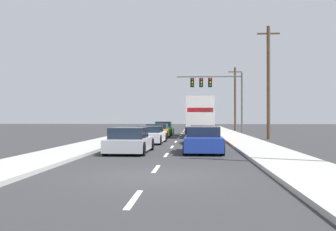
% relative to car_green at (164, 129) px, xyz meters
% --- Properties ---
extents(ground_plane, '(140.00, 140.00, 0.00)m').
position_rel_car_green_xyz_m(ground_plane, '(1.72, -2.95, -0.60)').
color(ground_plane, '#333335').
extents(sidewalk_right, '(2.59, 80.00, 0.14)m').
position_rel_car_green_xyz_m(sidewalk_right, '(6.57, -7.95, -0.53)').
color(sidewalk_right, '#B2AFA8').
rests_on(sidewalk_right, ground_plane).
extents(sidewalk_left, '(2.59, 80.00, 0.14)m').
position_rel_car_green_xyz_m(sidewalk_left, '(-3.12, -7.95, -0.53)').
color(sidewalk_left, '#B2AFA8').
rests_on(sidewalk_left, ground_plane).
extents(lane_markings, '(0.14, 62.00, 0.01)m').
position_rel_car_green_xyz_m(lane_markings, '(1.72, -6.29, -0.60)').
color(lane_markings, silver).
rests_on(lane_markings, ground_plane).
extents(car_green, '(1.91, 4.28, 1.34)m').
position_rel_car_green_xyz_m(car_green, '(0.00, 0.00, 0.00)').
color(car_green, '#196B38').
rests_on(car_green, ground_plane).
extents(car_yellow, '(1.98, 4.36, 1.21)m').
position_rel_car_green_xyz_m(car_yellow, '(-0.06, -6.23, -0.03)').
color(car_yellow, yellow).
rests_on(car_yellow, ground_plane).
extents(car_white, '(1.95, 4.60, 1.16)m').
position_rel_car_green_xyz_m(car_white, '(0.09, -12.95, -0.07)').
color(car_white, white).
rests_on(car_white, ground_plane).
extents(car_silver, '(2.02, 4.31, 1.26)m').
position_rel_car_green_xyz_m(car_silver, '(-0.14, -20.35, -0.02)').
color(car_silver, '#B7BABF').
rests_on(car_silver, ground_plane).
extents(box_truck, '(2.60, 8.47, 3.50)m').
position_rel_car_green_xyz_m(box_truck, '(3.58, -3.77, 1.43)').
color(box_truck, white).
rests_on(box_truck, ground_plane).
extents(car_red, '(1.94, 4.29, 1.22)m').
position_rel_car_green_xyz_m(car_red, '(3.59, -12.65, -0.03)').
color(car_red, red).
rests_on(car_red, ground_plane).
extents(car_blue, '(1.93, 4.03, 1.29)m').
position_rel_car_green_xyz_m(car_blue, '(3.47, -20.01, -0.00)').
color(car_blue, '#1E389E').
rests_on(car_blue, ground_plane).
extents(traffic_signal_mast, '(7.05, 0.69, 6.54)m').
position_rel_car_green_xyz_m(traffic_signal_mast, '(4.94, 2.96, 4.44)').
color(traffic_signal_mast, '#595B56').
rests_on(traffic_signal_mast, ground_plane).
extents(utility_pole_mid, '(1.80, 0.28, 9.06)m').
position_rel_car_green_xyz_m(utility_pole_mid, '(8.98, -7.58, 4.07)').
color(utility_pole_mid, brown).
rests_on(utility_pole_mid, ground_plane).
extents(utility_pole_far, '(1.80, 0.28, 8.42)m').
position_rel_car_green_xyz_m(utility_pole_far, '(8.52, 13.46, 3.74)').
color(utility_pole_far, brown).
rests_on(utility_pole_far, ground_plane).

